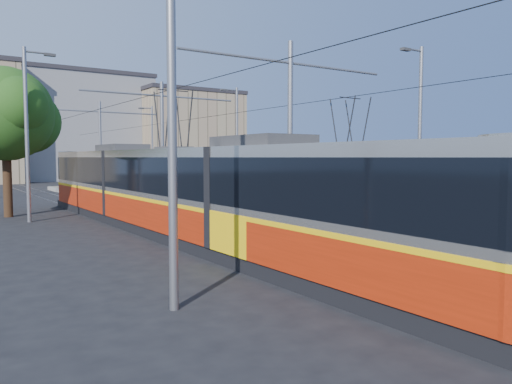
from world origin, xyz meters
TOP-DOWN VIEW (x-y plane):
  - ground at (0.00, 0.00)m, footprint 160.00×160.00m
  - platform at (0.00, 17.00)m, footprint 4.00×50.00m
  - tactile_strip_left at (-1.45, 17.00)m, footprint 0.70×50.00m
  - tactile_strip_right at (1.45, 17.00)m, footprint 0.70×50.00m
  - rails at (0.00, 17.00)m, footprint 8.71×70.00m
  - tram_left at (-3.60, 10.53)m, footprint 2.43×29.37m
  - tram_right at (3.60, 8.53)m, footprint 2.43×31.68m
  - catenary at (0.00, 14.15)m, footprint 9.20×70.00m
  - street_lamps at (-0.00, 21.00)m, footprint 15.18×38.22m
  - shelter at (1.04, 11.46)m, footprint 0.90×1.20m
  - tree at (-7.71, 20.94)m, footprint 5.15×4.76m
  - building_centre at (6.00, 64.00)m, footprint 18.36×14.28m
  - building_right at (20.00, 58.00)m, footprint 14.28×10.20m

SIDE VIEW (x-z plane):
  - ground at x=0.00m, z-range 0.00..0.00m
  - rails at x=0.00m, z-range 0.00..0.03m
  - platform at x=0.00m, z-range 0.00..0.30m
  - tactile_strip_left at x=-1.45m, z-range 0.30..0.31m
  - tactile_strip_right at x=1.45m, z-range 0.30..0.31m
  - shelter at x=1.04m, z-range 0.36..2.72m
  - tram_left at x=-3.60m, z-range -1.04..4.46m
  - tram_right at x=3.60m, z-range -0.89..4.61m
  - street_lamps at x=0.00m, z-range 0.18..8.18m
  - catenary at x=0.00m, z-range 1.02..8.02m
  - tree at x=-7.71m, z-range 1.32..8.80m
  - building_right at x=20.00m, z-range 0.01..12.35m
  - building_centre at x=6.00m, z-range 0.01..14.17m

